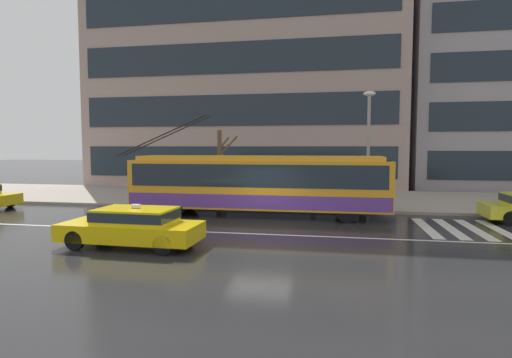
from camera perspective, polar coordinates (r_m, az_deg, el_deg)
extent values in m
plane|color=#252526|center=(16.84, 0.58, -6.71)|extent=(160.00, 160.00, 0.00)
cube|color=gray|center=(26.18, 4.22, -2.59)|extent=(80.00, 10.00, 0.14)
cube|color=beige|center=(18.23, 22.32, -6.17)|extent=(0.44, 4.40, 0.01)
cube|color=beige|center=(18.43, 25.07, -6.14)|extent=(0.44, 4.40, 0.01)
cube|color=beige|center=(18.68, 27.76, -6.10)|extent=(0.44, 4.40, 0.01)
cube|color=beige|center=(18.97, 30.37, -6.05)|extent=(0.44, 4.40, 0.01)
cube|color=silver|center=(15.68, -0.19, -7.53)|extent=(72.00, 0.14, 0.01)
cube|color=orange|center=(19.61, 0.33, -0.64)|extent=(12.04, 2.56, 2.22)
cube|color=gold|center=(19.54, 0.33, 2.90)|extent=(11.32, 2.31, 0.20)
cube|color=#1E2833|center=(19.58, 0.33, 0.66)|extent=(11.56, 2.59, 1.02)
cube|color=#643A99|center=(19.69, 0.33, -2.69)|extent=(11.92, 2.59, 0.62)
cube|color=#1E2833|center=(19.45, 17.90, 0.42)|extent=(0.13, 2.21, 1.11)
cube|color=black|center=(19.40, 17.50, 2.09)|extent=(0.17, 1.91, 0.28)
cylinder|color=black|center=(21.20, -12.16, 5.78)|extent=(4.60, 0.08, 1.98)
cylinder|color=black|center=(20.56, -12.91, 5.82)|extent=(4.60, 0.08, 1.98)
cylinder|color=black|center=(20.54, 12.20, -3.33)|extent=(1.04, 0.30, 1.04)
cylinder|color=black|center=(18.35, 12.42, -4.25)|extent=(1.04, 0.30, 1.04)
cylinder|color=black|center=(21.77, -9.20, -2.85)|extent=(1.04, 0.30, 1.04)
cylinder|color=black|center=(19.72, -11.35, -3.63)|extent=(1.04, 0.30, 1.04)
cylinder|color=black|center=(26.18, -30.69, -2.66)|extent=(0.62, 0.21, 0.62)
cube|color=yellow|center=(14.27, -16.75, -6.85)|extent=(4.57, 1.94, 0.55)
cube|color=yellow|center=(14.09, -16.15, -4.84)|extent=(2.48, 1.64, 0.48)
cube|color=#1E2833|center=(14.09, -16.15, -4.75)|extent=(2.52, 1.65, 0.31)
cube|color=silver|center=(14.05, -16.18, -3.60)|extent=(0.28, 0.17, 0.12)
cylinder|color=black|center=(14.41, -23.58, -7.72)|extent=(0.62, 0.21, 0.62)
cylinder|color=black|center=(15.74, -20.11, -6.61)|extent=(0.62, 0.21, 0.62)
cylinder|color=black|center=(12.93, -12.60, -8.82)|extent=(0.62, 0.21, 0.62)
cylinder|color=black|center=(14.41, -9.89, -7.42)|extent=(0.62, 0.21, 0.62)
cylinder|color=black|center=(21.72, 30.02, -3.96)|extent=(0.62, 0.21, 0.62)
cylinder|color=black|center=(20.19, 31.51, -4.61)|extent=(0.62, 0.21, 0.62)
cylinder|color=#26232D|center=(22.91, -5.36, -2.42)|extent=(0.14, 0.14, 0.79)
cylinder|color=#26232D|center=(22.85, -4.98, -2.43)|extent=(0.14, 0.14, 0.79)
cylinder|color=maroon|center=(22.81, -5.18, -0.70)|extent=(0.39, 0.39, 0.59)
sphere|color=tan|center=(22.77, -5.19, 0.32)|extent=(0.22, 0.22, 0.22)
cone|color=gold|center=(22.71, -4.91, 1.05)|extent=(1.55, 1.55, 0.32)
cylinder|color=#333333|center=(22.75, -4.90, -0.30)|extent=(0.02, 0.02, 0.76)
cylinder|color=black|center=(21.72, 14.20, -2.82)|extent=(0.14, 0.14, 0.86)
cylinder|color=black|center=(21.68, 14.61, -2.84)|extent=(0.14, 0.14, 0.86)
cylinder|color=gray|center=(21.62, 14.44, -0.98)|extent=(0.46, 0.46, 0.55)
sphere|color=tan|center=(21.59, 14.46, 0.03)|extent=(0.20, 0.20, 0.20)
cone|color=#294D98|center=(21.54, 14.78, 0.76)|extent=(1.39, 1.39, 0.32)
cylinder|color=#333333|center=(21.58, 14.76, -0.61)|extent=(0.02, 0.02, 0.72)
cylinder|color=black|center=(24.69, -4.54, -1.83)|extent=(0.14, 0.14, 0.87)
cylinder|color=black|center=(24.64, -4.18, -1.84)|extent=(0.14, 0.14, 0.87)
cylinder|color=gray|center=(24.59, -4.37, -0.12)|extent=(0.37, 0.37, 0.62)
sphere|color=tan|center=(24.56, -4.38, 0.87)|extent=(0.23, 0.23, 0.23)
cone|color=gold|center=(24.58, -4.65, 1.57)|extent=(1.07, 1.07, 0.28)
cylinder|color=#333333|center=(24.61, -4.64, 0.33)|extent=(0.02, 0.02, 0.78)
cylinder|color=navy|center=(23.86, 8.03, -2.05)|extent=(0.14, 0.14, 0.89)
cylinder|color=navy|center=(23.93, 7.68, -2.03)|extent=(0.14, 0.14, 0.89)
cylinder|color=#534F54|center=(23.82, 7.87, -0.22)|extent=(0.46, 0.46, 0.63)
sphere|color=#D5B790|center=(23.79, 7.88, 0.79)|extent=(0.21, 0.21, 0.21)
cone|color=black|center=(23.82, 7.63, 1.48)|extent=(1.37, 1.37, 0.29)
cylinder|color=#333333|center=(23.86, 7.61, 0.21)|extent=(0.02, 0.02, 0.77)
cylinder|color=gray|center=(21.57, 15.14, 3.47)|extent=(0.16, 0.16, 5.63)
ellipsoid|color=silver|center=(21.73, 15.29, 11.23)|extent=(0.60, 0.32, 0.24)
cylinder|color=brown|center=(25.17, -5.02, 2.01)|extent=(0.26, 0.26, 4.13)
cylinder|color=brown|center=(25.69, -4.41, 3.67)|extent=(0.38, 1.28, 1.05)
cylinder|color=brown|center=(25.31, -4.40, 4.92)|extent=(0.60, 0.61, 0.77)
cylinder|color=brown|center=(25.30, -3.83, 4.56)|extent=(1.08, 0.71, 1.22)
cube|color=#A38C83|center=(40.15, -0.37, 16.49)|extent=(25.41, 15.63, 23.33)
cube|color=#1E2833|center=(31.61, -3.07, 2.38)|extent=(23.88, 0.06, 2.33)
cube|color=#1E2833|center=(31.71, -3.10, 9.41)|extent=(23.88, 0.06, 2.33)
cube|color=#1E2833|center=(32.28, -3.13, 16.30)|extent=(23.88, 0.06, 2.33)
cube|color=#1E2833|center=(33.31, -3.16, 22.86)|extent=(23.88, 0.06, 2.33)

